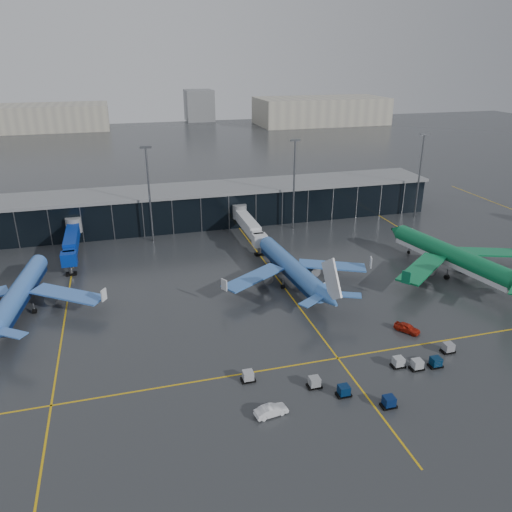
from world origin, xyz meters
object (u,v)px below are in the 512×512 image
object	(u,v)px
airliner_arkefly	(18,281)
service_van_red	(407,328)
airliner_aer_lingus	(453,245)
mobile_airstair	(318,292)
service_van_white	(271,410)
airliner_klm_near	(291,257)
baggage_carts	(376,373)

from	to	relation	value
airliner_arkefly	service_van_red	world-z (taller)	airliner_arkefly
airliner_aer_lingus	mobile_airstair	distance (m)	34.38
airliner_arkefly	service_van_white	world-z (taller)	airliner_arkefly
airliner_aer_lingus	service_van_red	distance (m)	31.92
airliner_arkefly	service_van_white	xyz separation A→B (m)	(38.34, -43.06, -5.37)
airliner_klm_near	mobile_airstair	xyz separation A→B (m)	(3.39, -7.51, -5.39)
airliner_arkefly	airliner_aer_lingus	bearing A→B (deg)	2.85
mobile_airstair	service_van_white	size ratio (longest dim) A/B	0.78
airliner_klm_near	airliner_aer_lingus	distance (m)	37.41
airliner_aer_lingus	mobile_airstair	size ratio (longest dim) A/B	12.08
airliner_arkefly	baggage_carts	bearing A→B (deg)	-27.04
mobile_airstair	service_van_red	world-z (taller)	mobile_airstair
airliner_arkefly	baggage_carts	xyz separation A→B (m)	(56.81, -39.02, -5.40)
service_van_red	service_van_white	world-z (taller)	service_van_red
airliner_klm_near	airliner_aer_lingus	bearing A→B (deg)	-11.69
baggage_carts	service_van_white	size ratio (longest dim) A/B	7.71
airliner_arkefly	mobile_airstair	size ratio (longest dim) A/B	10.65
mobile_airstair	baggage_carts	bearing A→B (deg)	-114.08
baggage_carts	service_van_white	distance (m)	18.90
airliner_klm_near	airliner_arkefly	bearing A→B (deg)	172.83
airliner_arkefly	airliner_aer_lingus	xyz separation A→B (m)	(92.48, -7.43, 0.82)
baggage_carts	mobile_airstair	xyz separation A→B (m)	(1.96, 28.82, 0.01)
airliner_klm_near	airliner_aer_lingus	size ratio (longest dim) A/B	0.88
service_van_red	airliner_aer_lingus	bearing A→B (deg)	7.61
service_van_red	baggage_carts	bearing A→B (deg)	-171.66
baggage_carts	service_van_white	bearing A→B (deg)	-167.65
airliner_aer_lingus	service_van_red	xyz separation A→B (m)	(-23.54, -20.66, -6.18)
baggage_carts	airliner_aer_lingus	bearing A→B (deg)	41.52
baggage_carts	service_van_red	bearing A→B (deg)	42.00
airliner_aer_lingus	service_van_white	distance (m)	65.10
airliner_arkefly	baggage_carts	world-z (taller)	airliner_arkefly
airliner_klm_near	service_van_white	xyz separation A→B (m)	(-17.03, -40.37, -5.37)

